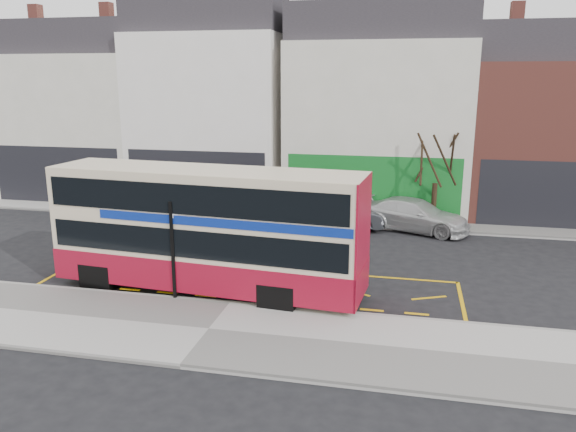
% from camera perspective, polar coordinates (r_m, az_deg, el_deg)
% --- Properties ---
extents(ground, '(120.00, 120.00, 0.00)m').
position_cam_1_polar(ground, '(17.91, -5.49, -8.64)').
color(ground, black).
rests_on(ground, ground).
extents(pavement, '(40.00, 4.00, 0.15)m').
position_cam_1_polar(pavement, '(15.90, -8.05, -11.48)').
color(pavement, '#A4A19C').
rests_on(pavement, ground).
extents(kerb, '(40.00, 0.15, 0.15)m').
position_cam_1_polar(kerb, '(17.56, -5.87, -8.87)').
color(kerb, gray).
rests_on(kerb, ground).
extents(far_pavement, '(50.00, 3.00, 0.15)m').
position_cam_1_polar(far_pavement, '(28.05, 1.30, -0.02)').
color(far_pavement, '#A4A19C').
rests_on(far_pavement, ground).
extents(road_markings, '(14.00, 3.40, 0.01)m').
position_cam_1_polar(road_markings, '(19.33, -4.05, -6.86)').
color(road_markings, '#DCA60B').
rests_on(road_markings, ground).
extents(terrace_far_left, '(8.00, 8.01, 10.80)m').
position_cam_1_polar(terrace_far_left, '(35.98, -19.30, 9.98)').
color(terrace_far_left, silver).
rests_on(terrace_far_left, ground).
extents(terrace_left, '(8.00, 8.01, 11.80)m').
position_cam_1_polar(terrace_left, '(32.53, -7.01, 11.18)').
color(terrace_left, white).
rests_on(terrace_left, ground).
extents(terrace_green_shop, '(9.00, 8.01, 11.30)m').
position_cam_1_polar(terrace_green_shop, '(30.80, 9.32, 10.48)').
color(terrace_green_shop, silver).
rests_on(terrace_green_shop, ground).
extents(terrace_right, '(9.00, 8.01, 10.30)m').
position_cam_1_polar(terrace_right, '(31.65, 25.94, 8.46)').
color(terrace_right, '#96473C').
rests_on(terrace_right, ground).
extents(double_decker_bus, '(10.33, 3.21, 4.06)m').
position_cam_1_polar(double_decker_bus, '(18.18, -8.13, -1.26)').
color(double_decker_bus, beige).
rests_on(double_decker_bus, ground).
extents(bus_stop_post, '(0.77, 0.15, 3.08)m').
position_cam_1_polar(bus_stop_post, '(17.50, -11.46, -2.49)').
color(bus_stop_post, black).
rests_on(bus_stop_post, pavement).
extents(car_silver, '(4.46, 2.84, 1.41)m').
position_cam_1_polar(car_silver, '(27.74, -13.04, 0.80)').
color(car_silver, '#B2B2B7').
rests_on(car_silver, ground).
extents(car_grey, '(4.58, 2.67, 1.43)m').
position_cam_1_polar(car_grey, '(25.64, 4.69, 0.06)').
color(car_grey, '#44464C').
rests_on(car_grey, ground).
extents(car_white, '(5.38, 3.59, 1.45)m').
position_cam_1_polar(car_white, '(26.22, 12.72, 0.10)').
color(car_white, '#BEBEBE').
rests_on(car_white, ground).
extents(street_tree_right, '(2.61, 2.61, 5.63)m').
position_cam_1_polar(street_tree_right, '(26.53, 14.95, 6.97)').
color(street_tree_right, '#342717').
rests_on(street_tree_right, ground).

